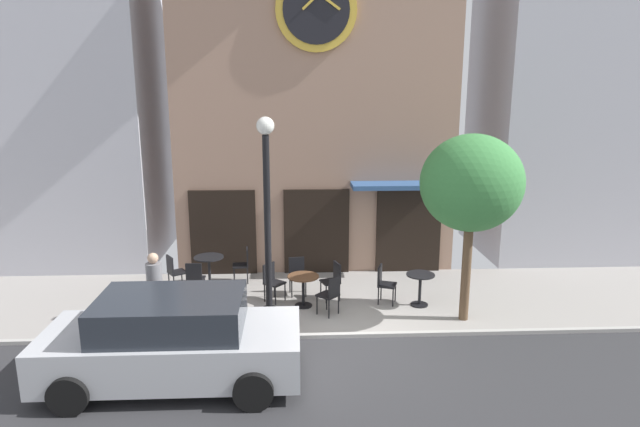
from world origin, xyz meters
name	(u,v)px	position (x,y,z in m)	size (l,w,h in m)	color
ground_plane	(357,366)	(0.00, -1.14, -0.02)	(25.21, 10.45, 0.13)	gray
clock_building	(314,43)	(-0.53, 5.51, 6.11)	(7.48, 4.30, 11.84)	#9E7A66
neighbor_building_left	(61,38)	(-7.67, 6.37, 6.28)	(5.21, 4.60, 12.56)	#B2B2BC
neighbor_building_right	(578,56)	(7.16, 5.97, 5.82)	(5.22, 3.80, 11.63)	#B2B2BC
street_lamp	(267,223)	(-1.67, 0.74, 2.22)	(0.36, 0.36, 4.38)	black
street_tree	(472,184)	(2.55, 0.79, 2.99)	(2.14, 1.92, 4.03)	brown
cafe_table_center_left	(209,265)	(-3.29, 3.13, 0.55)	(0.75, 0.75, 0.76)	black
cafe_table_center_right	(303,284)	(-0.93, 1.67, 0.53)	(0.73, 0.73, 0.74)	black
cafe_table_near_door	(420,284)	(1.76, 1.59, 0.52)	(0.65, 0.65, 0.76)	black
cafe_chair_corner	(331,293)	(-0.34, 1.13, 0.53)	(0.57, 0.57, 0.90)	black
cafe_chair_outer	(174,270)	(-4.11, 2.83, 0.53)	(0.55, 0.55, 0.90)	black
cafe_chair_right_end	(297,273)	(-1.07, 2.46, 0.53)	(0.45, 0.45, 0.90)	black
cafe_chair_near_lamp	(384,281)	(0.95, 1.79, 0.53)	(0.51, 0.51, 0.90)	black
cafe_chair_curbside	(244,262)	(-2.44, 3.35, 0.53)	(0.44, 0.44, 0.90)	black
cafe_chair_by_entrance	(333,278)	(-0.21, 2.06, 0.53)	(0.51, 0.51, 0.90)	black
cafe_chair_facing_wall	(195,277)	(-3.50, 2.29, 0.53)	(0.42, 0.42, 0.90)	black
cafe_chair_under_awning	(272,279)	(-1.66, 2.05, 0.53)	(0.56, 0.56, 0.90)	black
pedestrian_grey	(155,291)	(-3.99, 0.56, 0.86)	(0.45, 0.45, 1.67)	#2D2D38
parked_car_silver	(173,341)	(-3.20, -1.54, 0.76)	(4.31, 2.03, 1.55)	#B7BABF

